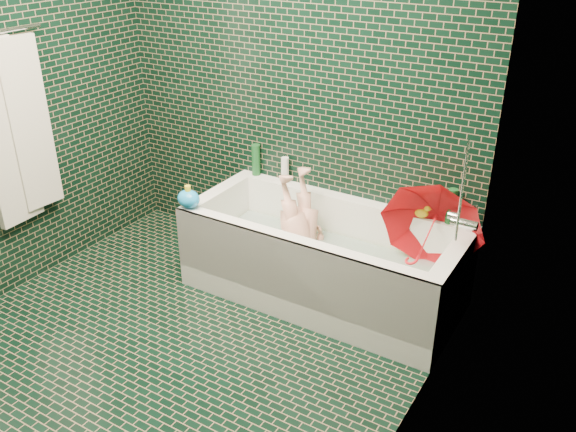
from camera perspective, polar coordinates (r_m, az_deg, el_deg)
The scene contains 19 objects.
floor at distance 3.51m, azimuth -11.71°, elevation -12.99°, with size 2.80×2.80×0.00m, color black.
wall_back at distance 3.96m, azimuth 0.44°, elevation 12.64°, with size 2.80×2.80×0.00m, color black.
wall_right at distance 2.23m, azimuth 10.83°, elevation 0.69°, with size 2.80×2.80×0.00m, color black.
bathtub at distance 3.84m, azimuth 3.18°, elevation -4.75°, with size 1.70×0.75×0.55m.
bath_mat at distance 3.88m, azimuth 3.28°, elevation -5.33°, with size 1.35×0.47×0.01m, color green.
water at distance 3.80m, azimuth 3.34°, elevation -3.49°, with size 1.48×0.53×0.00m, color silver.
towel at distance 4.02m, azimuth -24.14°, elevation 7.27°, with size 0.08×0.44×1.12m.
faucet at distance 3.32m, azimuth 15.95°, elevation -0.02°, with size 0.18×0.19×0.55m.
child at distance 3.88m, azimuth 1.42°, elevation -2.60°, with size 0.35×0.23×0.95m, color #DB9C89.
umbrella at distance 3.55m, azimuth 12.90°, elevation -1.89°, with size 0.58×0.58×0.51m, color red.
soap_bottle_a at distance 3.70m, azimuth 15.75°, elevation -1.05°, with size 0.10×0.10×0.25m, color white.
soap_bottle_b at distance 3.73m, azimuth 15.82°, elevation -0.85°, with size 0.09×0.09×0.20m, color #59207A.
soap_bottle_c at distance 3.73m, azimuth 16.23°, elevation -0.88°, with size 0.14×0.14×0.18m, color #154C20.
bottle_right_tall at distance 3.69m, azimuth 15.05°, elevation 0.89°, with size 0.06×0.06×0.22m, color #154C20.
bottle_right_pump at distance 3.65m, azimuth 16.81°, elevation -0.11°, with size 0.05×0.05×0.17m, color silver.
bottle_left_tall at distance 4.25m, azimuth -3.01°, elevation 5.28°, with size 0.06×0.06×0.22m, color #154C20.
bottle_left_short at distance 4.13m, azimuth -0.29°, elevation 4.33°, with size 0.05×0.05×0.18m, color white.
rubber_duck at distance 3.74m, azimuth 12.47°, elevation 0.41°, with size 0.11×0.08×0.09m.
bath_toy at distance 3.82m, azimuth -9.29°, elevation 1.63°, with size 0.17×0.15×0.14m.
Camera 1 is at (1.96, -1.90, 2.21)m, focal length 38.00 mm.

